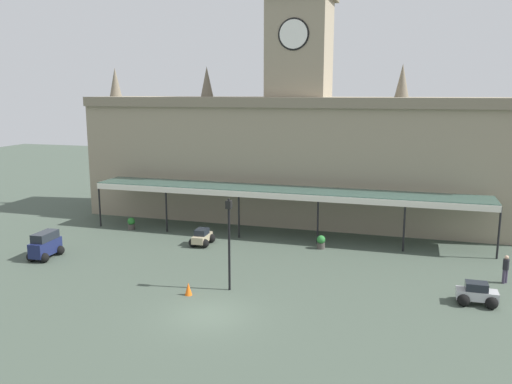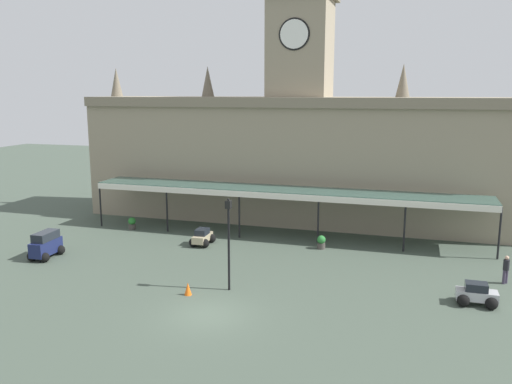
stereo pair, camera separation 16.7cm
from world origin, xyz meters
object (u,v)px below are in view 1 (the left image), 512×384
at_px(car_beige_sedan, 202,238).
at_px(traffic_cone, 188,289).
at_px(victorian_lamppost, 229,234).
at_px(planter_forecourt_centre, 131,223).
at_px(car_navy_van, 45,246).
at_px(planter_by_canopy, 321,242).
at_px(pedestrian_near_entrance, 506,268).
at_px(car_silver_sedan, 477,295).

xyz_separation_m(car_beige_sedan, traffic_cone, (2.94, -9.09, -0.15)).
xyz_separation_m(victorian_lamppost, traffic_cone, (-1.89, -1.36, -2.87)).
bearing_deg(planter_forecourt_centre, traffic_cone, -48.81).
bearing_deg(car_navy_van, victorian_lamppost, -7.94).
bearing_deg(planter_by_canopy, pedestrian_near_entrance, -18.07).
xyz_separation_m(victorian_lamppost, planter_by_canopy, (3.57, 9.24, -2.74)).
height_order(car_navy_van, victorian_lamppost, victorian_lamppost).
relative_size(car_beige_sedan, planter_by_canopy, 2.15).
relative_size(car_navy_van, car_beige_sedan, 1.18).
distance_m(car_beige_sedan, pedestrian_near_entrance, 19.87).
bearing_deg(car_beige_sedan, victorian_lamppost, -57.98).
distance_m(car_navy_van, car_beige_sedan, 10.56).
bearing_deg(traffic_cone, car_silver_sedan, 11.92).
xyz_separation_m(car_navy_van, planter_forecourt_centre, (1.67, 8.25, -0.32)).
bearing_deg(traffic_cone, pedestrian_near_entrance, 22.34).
height_order(traffic_cone, planter_forecourt_centre, planter_forecourt_centre).
relative_size(pedestrian_near_entrance, planter_forecourt_centre, 1.74).
bearing_deg(planter_forecourt_centre, car_silver_sedan, -18.53).
relative_size(car_navy_van, pedestrian_near_entrance, 1.46).
xyz_separation_m(victorian_lamppost, planter_forecourt_centre, (-11.97, 10.15, -2.74)).
xyz_separation_m(car_beige_sedan, pedestrian_near_entrance, (19.75, -2.19, 0.41)).
xyz_separation_m(car_navy_van, car_beige_sedan, (8.80, 5.83, -0.30)).
relative_size(car_silver_sedan, victorian_lamppost, 0.39).
xyz_separation_m(car_navy_van, planter_by_canopy, (17.20, 7.34, -0.32)).
xyz_separation_m(car_silver_sedan, planter_by_canopy, (-9.43, 7.46, -0.01)).
distance_m(planter_by_canopy, planter_forecourt_centre, 15.56).
relative_size(car_beige_sedan, victorian_lamppost, 0.40).
xyz_separation_m(car_silver_sedan, pedestrian_near_entrance, (1.91, 3.76, 0.41)).
height_order(car_navy_van, planter_forecourt_centre, car_navy_van).
xyz_separation_m(car_navy_van, traffic_cone, (11.74, -3.26, -0.45)).
distance_m(car_navy_van, planter_forecourt_centre, 8.42).
relative_size(car_navy_van, planter_by_canopy, 2.55).
bearing_deg(car_navy_van, planter_by_canopy, 23.11).
distance_m(victorian_lamppost, traffic_cone, 3.70).
relative_size(traffic_cone, planter_forecourt_centre, 0.74).
xyz_separation_m(pedestrian_near_entrance, planter_forecourt_centre, (-26.88, 4.61, -0.42)).
xyz_separation_m(traffic_cone, planter_forecourt_centre, (-10.07, 11.51, 0.13)).
xyz_separation_m(car_silver_sedan, car_navy_van, (-26.63, 0.12, 0.30)).
bearing_deg(victorian_lamppost, car_beige_sedan, 122.02).
bearing_deg(car_beige_sedan, car_navy_van, -146.47).
height_order(car_navy_van, traffic_cone, car_navy_van).
height_order(car_navy_van, car_beige_sedan, car_navy_van).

